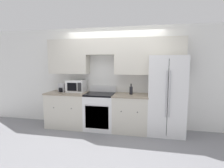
% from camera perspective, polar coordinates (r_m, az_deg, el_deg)
% --- Properties ---
extents(ground_plane, '(12.00, 12.00, 0.00)m').
position_cam_1_polar(ground_plane, '(4.32, -0.86, -16.06)').
color(ground_plane, gray).
extents(wall_back, '(8.00, 0.39, 2.60)m').
position_cam_1_polar(wall_back, '(4.54, 0.89, 5.03)').
color(wall_back, white).
rests_on(wall_back, ground_plane).
extents(lower_cabinets_left, '(1.07, 0.64, 0.92)m').
position_cam_1_polar(lower_cabinets_left, '(4.82, -14.15, -8.02)').
color(lower_cabinets_left, beige).
rests_on(lower_cabinets_left, ground_plane).
extents(lower_cabinets_right, '(0.85, 0.64, 0.92)m').
position_cam_1_polar(lower_cabinets_right, '(4.38, 6.05, -9.36)').
color(lower_cabinets_right, beige).
rests_on(lower_cabinets_right, ground_plane).
extents(oven_range, '(0.72, 0.65, 1.08)m').
position_cam_1_polar(oven_range, '(4.52, -3.89, -8.78)').
color(oven_range, white).
rests_on(oven_range, ground_plane).
extents(refrigerator, '(0.83, 0.81, 1.85)m').
position_cam_1_polar(refrigerator, '(4.36, 17.19, -3.45)').
color(refrigerator, white).
rests_on(refrigerator, ground_plane).
extents(microwave, '(0.46, 0.35, 0.32)m').
position_cam_1_polar(microwave, '(4.71, -11.62, -0.66)').
color(microwave, white).
rests_on(microwave, lower_cabinets_left).
extents(bottle, '(0.08, 0.08, 0.26)m').
position_cam_1_polar(bottle, '(4.29, 6.25, -2.04)').
color(bottle, black).
rests_on(bottle, lower_cabinets_right).
extents(coffee_maker, '(0.17, 0.20, 0.23)m').
position_cam_1_polar(coffee_maker, '(4.86, -16.06, -1.19)').
color(coffee_maker, '#B7B7BC').
rests_on(coffee_maker, lower_cabinets_left).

